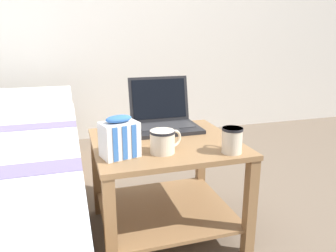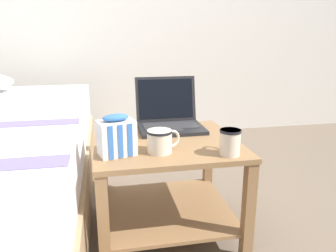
% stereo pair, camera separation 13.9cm
% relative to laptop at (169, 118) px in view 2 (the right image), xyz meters
% --- Properties ---
extents(ground_plane, '(8.00, 8.00, 0.00)m').
position_rel_laptop_xyz_m(ground_plane, '(-0.06, -0.20, -0.51)').
color(ground_plane, brown).
extents(bedside_table, '(0.64, 0.59, 0.46)m').
position_rel_laptop_xyz_m(bedside_table, '(-0.06, -0.20, -0.21)').
color(bedside_table, olive).
rests_on(bedside_table, ground_plane).
extents(laptop, '(0.32, 0.29, 0.25)m').
position_rel_laptop_xyz_m(laptop, '(0.00, 0.00, 0.00)').
color(laptop, black).
rests_on(laptop, bedside_table).
extents(mug_front_left, '(0.14, 0.10, 0.09)m').
position_rel_laptop_xyz_m(mug_front_left, '(-0.11, -0.35, 0.00)').
color(mug_front_left, beige).
rests_on(mug_front_left, bedside_table).
extents(mug_front_right, '(0.08, 0.13, 0.10)m').
position_rel_laptop_xyz_m(mug_front_right, '(0.16, -0.42, 0.01)').
color(mug_front_right, beige).
rests_on(mug_front_right, bedside_table).
extents(snack_bag, '(0.16, 0.13, 0.17)m').
position_rel_laptop_xyz_m(snack_bag, '(-0.28, -0.34, 0.03)').
color(snack_bag, silver).
rests_on(snack_bag, bedside_table).
extents(cell_phone, '(0.13, 0.16, 0.01)m').
position_rel_laptop_xyz_m(cell_phone, '(-0.27, -0.05, -0.04)').
color(cell_phone, black).
rests_on(cell_phone, bedside_table).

